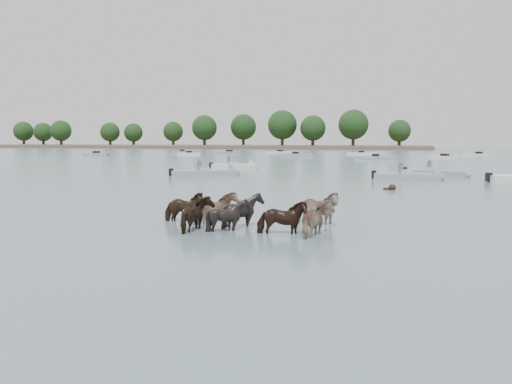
# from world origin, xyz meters

# --- Properties ---
(ground) EXTENTS (400.00, 400.00, 0.00)m
(ground) POSITION_xyz_m (0.00, 0.00, 0.00)
(ground) COLOR slate
(ground) RESTS_ON ground
(shoreline) EXTENTS (160.00, 30.00, 1.00)m
(shoreline) POSITION_xyz_m (-70.00, 150.00, 0.50)
(shoreline) COLOR #4C4233
(shoreline) RESTS_ON ground
(pony_herd) EXTENTS (6.51, 3.64, 1.42)m
(pony_herd) POSITION_xyz_m (-1.45, 1.88, 0.42)
(pony_herd) COLOR black
(pony_herd) RESTS_ON ground
(swimming_pony) EXTENTS (0.72, 0.44, 0.44)m
(swimming_pony) POSITION_xyz_m (2.63, 16.81, 0.10)
(swimming_pony) COLOR black
(swimming_pony) RESTS_ON ground
(motorboat_a) EXTENTS (5.64, 4.19, 1.92)m
(motorboat_a) POSITION_xyz_m (-11.37, 24.61, 0.23)
(motorboat_a) COLOR gray
(motorboat_a) RESTS_ON ground
(motorboat_b) EXTENTS (5.25, 1.92, 1.92)m
(motorboat_b) POSITION_xyz_m (4.14, 24.90, 0.23)
(motorboat_b) COLOR gray
(motorboat_b) RESTS_ON ground
(motorboat_c) EXTENTS (5.56, 3.29, 1.92)m
(motorboat_c) POSITION_xyz_m (6.24, 29.25, 0.23)
(motorboat_c) COLOR gray
(motorboat_c) RESTS_ON ground
(motorboat_f) EXTENTS (4.99, 3.48, 1.92)m
(motorboat_f) POSITION_xyz_m (-12.60, 35.08, 0.23)
(motorboat_f) COLOR silver
(motorboat_f) RESTS_ON ground
(distant_flotilla) EXTENTS (106.50, 28.32, 0.93)m
(distant_flotilla) POSITION_xyz_m (1.94, 72.67, 0.26)
(distant_flotilla) COLOR gray
(distant_flotilla) RESTS_ON ground
(treeline) EXTENTS (148.32, 19.17, 12.17)m
(treeline) POSITION_xyz_m (-62.25, 151.54, 6.51)
(treeline) COLOR #382619
(treeline) RESTS_ON ground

